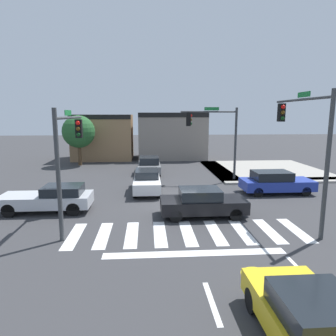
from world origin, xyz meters
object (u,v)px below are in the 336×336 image
object	(u,v)px
car_gray	(149,165)
car_blue	(275,182)
car_yellow	(315,324)
car_silver	(50,198)
roadside_tree	(79,132)
traffic_signal_southeast	(305,133)
car_black	(202,202)
traffic_signal_northeast	(215,130)
traffic_signal_southwest	(69,146)
car_white	(147,181)

from	to	relation	value
car_gray	car_blue	bearing A→B (deg)	47.96
car_yellow	car_silver	world-z (taller)	car_silver
car_silver	roadside_tree	bearing A→B (deg)	-83.90
traffic_signal_southeast	car_yellow	bearing A→B (deg)	155.03
car_black	car_blue	bearing A→B (deg)	-143.23
car_black	car_yellow	bearing A→B (deg)	94.75
traffic_signal_northeast	car_gray	distance (m)	6.80
traffic_signal_southeast	car_silver	size ratio (longest dim) A/B	1.31
traffic_signal_southeast	car_gray	bearing A→B (deg)	28.53
car_black	roadside_tree	bearing A→B (deg)	-59.71
car_yellow	car_blue	distance (m)	14.11
car_black	roadside_tree	size ratio (longest dim) A/B	0.85
traffic_signal_northeast	car_yellow	size ratio (longest dim) A/B	1.34
traffic_signal_southwest	roadside_tree	xyz separation A→B (m)	(-3.27, 17.11, -0.32)
car_white	car_black	world-z (taller)	car_white
car_gray	car_black	bearing A→B (deg)	12.63
car_blue	car_black	xyz separation A→B (m)	(-5.57, -4.16, -0.03)
traffic_signal_southwest	car_black	bearing A→B (deg)	-82.72
car_white	car_silver	xyz separation A→B (m)	(-5.14, -3.83, -0.02)
traffic_signal_southeast	car_silver	world-z (taller)	traffic_signal_southeast
car_black	traffic_signal_southwest	bearing A→B (deg)	7.28
car_white	traffic_signal_northeast	bearing A→B (deg)	120.01
car_yellow	roadside_tree	world-z (taller)	roadside_tree
traffic_signal_northeast	car_blue	distance (m)	5.97
car_silver	roadside_tree	xyz separation A→B (m)	(-1.60, 15.02, 2.66)
traffic_signal_northeast	car_silver	world-z (taller)	traffic_signal_northeast
car_blue	car_gray	xyz separation A→B (m)	(-8.15, 7.34, -0.01)
car_gray	car_silver	world-z (taller)	car_gray
traffic_signal_southwest	car_white	bearing A→B (deg)	-30.41
traffic_signal_southeast	car_blue	world-z (taller)	traffic_signal_southeast
traffic_signal_northeast	car_black	size ratio (longest dim) A/B	1.31
traffic_signal_northeast	car_gray	size ratio (longest dim) A/B	1.31
car_silver	roadside_tree	distance (m)	15.34
car_white	car_yellow	bearing A→B (deg)	13.98
car_black	traffic_signal_southeast	bearing A→B (deg)	163.43
traffic_signal_southwest	car_blue	xyz separation A→B (m)	(11.83, 4.96, -2.96)
traffic_signal_southeast	car_black	xyz separation A→B (m)	(-4.39, 1.31, -3.55)
traffic_signal_southeast	roadside_tree	size ratio (longest dim) A/B	1.22
car_blue	car_silver	world-z (taller)	car_blue
car_blue	car_black	distance (m)	6.95
car_silver	car_blue	bearing A→B (deg)	-167.98
traffic_signal_southeast	car_gray	xyz separation A→B (m)	(-6.96, 12.81, -3.53)
car_yellow	car_gray	xyz separation A→B (m)	(-3.33, 20.61, 0.04)
traffic_signal_southwest	traffic_signal_northeast	distance (m)	12.41
car_blue	car_white	xyz separation A→B (m)	(-8.35, 0.96, -0.00)
traffic_signal_southwest	car_gray	bearing A→B (deg)	-16.65
car_gray	car_white	size ratio (longest dim) A/B	0.99
traffic_signal_southeast	car_silver	bearing A→B (deg)	78.09
traffic_signal_southeast	car_black	distance (m)	5.79
traffic_signal_southwest	car_blue	world-z (taller)	traffic_signal_southwest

